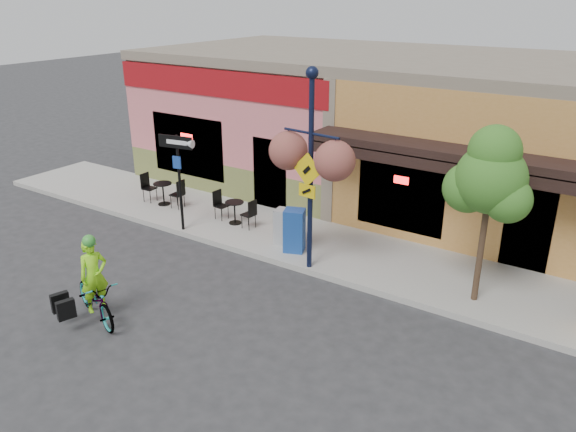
% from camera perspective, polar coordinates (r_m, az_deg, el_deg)
% --- Properties ---
extents(ground, '(90.00, 90.00, 0.00)m').
position_cam_1_polar(ground, '(13.28, 0.31, -6.66)').
color(ground, '#2D2D30').
rests_on(ground, ground).
extents(sidewalk, '(24.00, 3.00, 0.15)m').
position_cam_1_polar(sidewalk, '(14.78, 4.57, -3.29)').
color(sidewalk, '#9E9B93').
rests_on(sidewalk, ground).
extents(curb, '(24.00, 0.12, 0.15)m').
position_cam_1_polar(curb, '(13.66, 1.58, -5.46)').
color(curb, '#A8A59E').
rests_on(curb, ground).
extents(building, '(18.20, 8.20, 4.50)m').
position_cam_1_polar(building, '(18.86, 13.07, 8.78)').
color(building, '#D1676E').
rests_on(building, ground).
extents(bicycle, '(1.93, 1.18, 0.96)m').
position_cam_1_polar(bicycle, '(12.29, -18.95, -7.95)').
color(bicycle, maroon).
rests_on(bicycle, ground).
extents(cyclist_rider, '(0.53, 0.66, 1.56)m').
position_cam_1_polar(cyclist_rider, '(12.11, -18.97, -6.78)').
color(cyclist_rider, '#95FA1A').
rests_on(cyclist_rider, ground).
extents(lamp_post, '(1.57, 0.76, 4.74)m').
position_cam_1_polar(lamp_post, '(12.75, 2.31, 4.41)').
color(lamp_post, '#101733').
rests_on(lamp_post, sidewalk).
extents(one_way_sign, '(1.05, 0.40, 2.69)m').
position_cam_1_polar(one_way_sign, '(15.51, -10.93, 3.25)').
color(one_way_sign, black).
rests_on(one_way_sign, sidewalk).
extents(cafe_set_left, '(1.55, 0.83, 0.91)m').
position_cam_1_polar(cafe_set_left, '(17.81, -12.58, 2.54)').
color(cafe_set_left, black).
rests_on(cafe_set_left, sidewalk).
extents(cafe_set_right, '(1.49, 0.85, 0.86)m').
position_cam_1_polar(cafe_set_right, '(16.02, -5.44, 0.68)').
color(cafe_set_right, black).
rests_on(cafe_set_right, sidewalk).
extents(newspaper_box_blue, '(0.63, 0.60, 1.12)m').
position_cam_1_polar(newspaper_box_blue, '(14.22, 0.65, -1.48)').
color(newspaper_box_blue, '#194397').
rests_on(newspaper_box_blue, sidewalk).
extents(newspaper_box_grey, '(0.50, 0.46, 0.95)m').
position_cam_1_polar(newspaper_box_grey, '(14.65, -0.41, -1.09)').
color(newspaper_box_grey, '#9F9F9F').
rests_on(newspaper_box_grey, sidewalk).
extents(street_tree, '(1.70, 1.70, 3.87)m').
position_cam_1_polar(street_tree, '(12.12, 19.43, -0.01)').
color(street_tree, '#3D7A26').
rests_on(street_tree, sidewalk).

